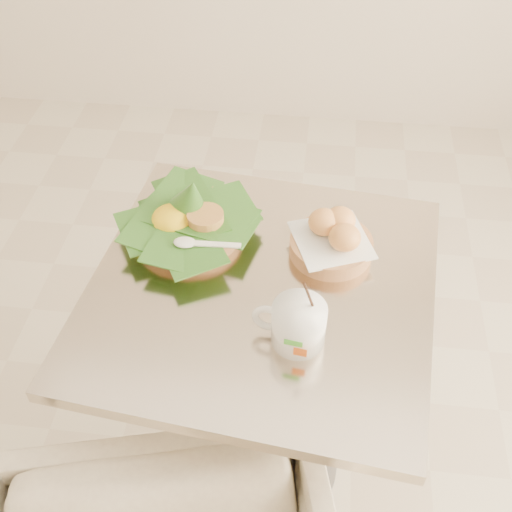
# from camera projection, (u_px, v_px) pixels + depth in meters

# --- Properties ---
(floor) EXTENTS (3.60, 3.60, 0.00)m
(floor) POSITION_uv_depth(u_px,v_px,m) (197.00, 445.00, 1.88)
(floor) COLOR beige
(floor) RESTS_ON ground
(cafe_table) EXTENTS (0.77, 0.77, 0.75)m
(cafe_table) POSITION_uv_depth(u_px,v_px,m) (261.00, 350.00, 1.48)
(cafe_table) COLOR gray
(cafe_table) RESTS_ON floor
(rice_basket) EXTENTS (0.30, 0.30, 0.15)m
(rice_basket) POSITION_uv_depth(u_px,v_px,m) (188.00, 218.00, 1.41)
(rice_basket) COLOR tan
(rice_basket) RESTS_ON cafe_table
(bread_basket) EXTENTS (0.20, 0.20, 0.09)m
(bread_basket) POSITION_uv_depth(u_px,v_px,m) (333.00, 239.00, 1.37)
(bread_basket) COLOR tan
(bread_basket) RESTS_ON cafe_table
(coffee_mug) EXTENTS (0.14, 0.11, 0.18)m
(coffee_mug) POSITION_uv_depth(u_px,v_px,m) (297.00, 323.00, 1.19)
(coffee_mug) COLOR white
(coffee_mug) RESTS_ON cafe_table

